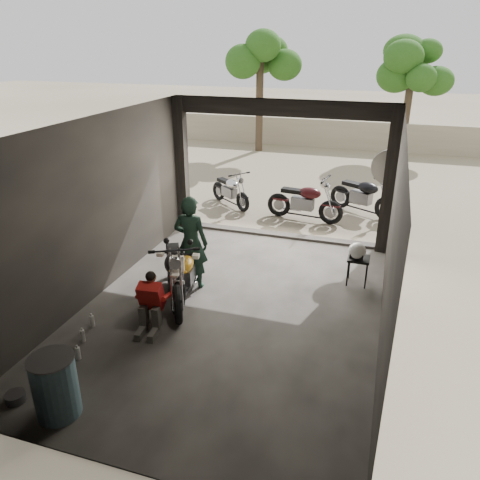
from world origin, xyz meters
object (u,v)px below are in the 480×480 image
Objects in this scene: outside_bike_c at (363,193)px; mechanic at (149,306)px; outside_bike_b at (305,198)px; outside_bike_a at (230,188)px; rider at (191,243)px; oil_drum at (55,387)px; stool at (358,261)px; sign_post at (387,184)px; left_bike at (175,269)px; main_bike at (187,269)px; helmet at (357,251)px.

outside_bike_c reaches higher than mechanic.
mechanic is at bearing 173.89° from outside_bike_b.
outside_bike_a is 4.78m from rider.
outside_bike_b is 0.98× the size of rider.
rider is 2.13× the size of oil_drum.
outside_bike_c is 4.10m from stool.
rider is at bearing 81.74° from mechanic.
sign_post is at bearing 60.98° from oil_drum.
stool is at bearing -0.16° from left_bike.
outside_bike_a reaches higher than stool.
main_bike is 6.13m from outside_bike_c.
mechanic reaches higher than helmet.
helmet is at bearing 34.17° from mechanic.
mechanic reaches higher than stool.
stool is at bearing -161.06° from rider.
outside_bike_b is 1.81× the size of mechanic.
outside_bike_b reaches higher than oil_drum.
main_bike is 2.95× the size of stool.
stool is 1.60× the size of helmet.
left_bike is 0.82× the size of sign_post.
outside_bike_b reaches higher than outside_bike_a.
helmet is at bearing -146.31° from outside_bike_b.
helmet reaches higher than stool.
oil_drum is at bearing -105.53° from main_bike.
sign_post is (3.27, 3.27, 0.96)m from main_bike.
rider is at bearing -179.46° from outside_bike_c.
outside_bike_b is at bearing 78.10° from oil_drum.
outside_bike_a reaches higher than mechanic.
stool is at bearing 63.60° from helmet.
outside_bike_b reaches higher than main_bike.
left_bike is 5.31× the size of helmet.
left_bike is at bearing -177.57° from outside_bike_c.
helmet is at bearing -82.35° from sign_post.
left_bike is at bearing 86.26° from oil_drum.
outside_bike_c is 0.99× the size of rider.
rider is at bearing -145.85° from helmet.
rider is at bearing -119.83° from sign_post.
helmet is (3.02, 1.57, 0.09)m from left_bike.
left_bike is 3.41m from helmet.
main_bike is 0.89× the size of left_bike.
outside_bike_b is 4.41m from rider.
helmet is at bearing -148.63° from outside_bike_c.
outside_bike_b is at bearing 166.09° from sign_post.
mechanic is 5.74m from sign_post.
stool is 2.16m from sign_post.
sign_post is (0.57, -2.23, 0.91)m from outside_bike_c.
rider is (-2.77, -5.12, 0.30)m from outside_bike_c.
sign_post is (3.41, 3.48, 0.88)m from left_bike.
outside_bike_b is at bearing -65.58° from outside_bike_a.
outside_bike_b is at bearing 131.94° from helmet.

